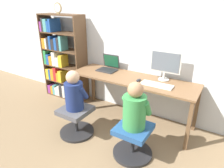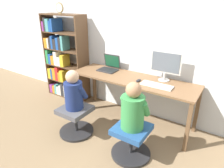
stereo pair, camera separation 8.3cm
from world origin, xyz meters
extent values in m
plane|color=#846B4C|center=(0.00, 0.00, 0.00)|extent=(14.00, 14.00, 0.00)
cube|color=silver|center=(0.00, 0.68, 1.30)|extent=(10.00, 0.05, 2.60)
cube|color=brown|center=(0.00, 0.31, 0.75)|extent=(2.05, 0.61, 0.03)
cube|color=brown|center=(-0.98, 0.04, 0.37)|extent=(0.05, 0.05, 0.74)
cube|color=brown|center=(0.98, 0.04, 0.37)|extent=(0.05, 0.05, 0.74)
cube|color=brown|center=(-0.98, 0.57, 0.37)|extent=(0.05, 0.05, 0.74)
cube|color=brown|center=(0.98, 0.57, 0.37)|extent=(0.05, 0.05, 0.74)
cylinder|color=beige|center=(0.45, 0.49, 0.78)|extent=(0.17, 0.17, 0.01)
cylinder|color=beige|center=(0.45, 0.49, 0.84)|extent=(0.04, 0.04, 0.11)
cube|color=beige|center=(0.45, 0.49, 1.06)|extent=(0.47, 0.02, 0.33)
cube|color=slate|center=(0.45, 0.48, 1.06)|extent=(0.42, 0.01, 0.29)
cube|color=#2D2D30|center=(-0.53, 0.39, 0.78)|extent=(0.32, 0.25, 0.02)
cube|color=black|center=(-0.53, 0.39, 0.79)|extent=(0.29, 0.19, 0.00)
cube|color=#2D2D30|center=(-0.53, 0.54, 0.91)|extent=(0.32, 0.05, 0.24)
cube|color=#144C2D|center=(-0.53, 0.53, 0.91)|extent=(0.29, 0.04, 0.21)
cube|color=silver|center=(0.44, 0.22, 0.78)|extent=(0.45, 0.16, 0.02)
cube|color=#BAB8AD|center=(0.44, 0.22, 0.79)|extent=(0.42, 0.13, 0.00)
ellipsoid|color=black|center=(0.14, 0.24, 0.78)|extent=(0.06, 0.12, 0.03)
cylinder|color=#262628|center=(0.41, -0.43, 0.02)|extent=(0.53, 0.53, 0.04)
cylinder|color=#262628|center=(0.41, -0.43, 0.20)|extent=(0.05, 0.05, 0.33)
cube|color=#234C84|center=(0.41, -0.43, 0.40)|extent=(0.42, 0.44, 0.07)
cylinder|color=#262628|center=(-0.53, -0.47, 0.02)|extent=(0.53, 0.53, 0.04)
cylinder|color=#262628|center=(-0.53, -0.47, 0.20)|extent=(0.05, 0.05, 0.33)
cube|color=#4C4C51|center=(-0.53, -0.47, 0.40)|extent=(0.42, 0.44, 0.07)
cylinder|color=#388C47|center=(0.41, -0.43, 0.65)|extent=(0.29, 0.29, 0.43)
sphere|color=#A87A56|center=(0.41, -0.43, 0.95)|extent=(0.19, 0.19, 0.19)
cylinder|color=#388C47|center=(0.27, -0.37, 0.71)|extent=(0.08, 0.19, 0.24)
cylinder|color=#388C47|center=(0.54, -0.37, 0.71)|extent=(0.08, 0.19, 0.24)
cylinder|color=navy|center=(-0.53, -0.47, 0.64)|extent=(0.26, 0.26, 0.41)
sphere|color=tan|center=(-0.53, -0.47, 0.92)|extent=(0.19, 0.19, 0.19)
cylinder|color=navy|center=(-0.66, -0.41, 0.69)|extent=(0.07, 0.18, 0.23)
cylinder|color=navy|center=(-0.41, -0.41, 0.69)|extent=(0.07, 0.18, 0.23)
cube|color=#513823|center=(-2.03, 0.43, 0.84)|extent=(0.02, 0.33, 1.68)
cube|color=#513823|center=(-1.12, 0.43, 0.84)|extent=(0.02, 0.33, 1.68)
cube|color=#513823|center=(-1.58, 0.43, 0.01)|extent=(0.88, 0.32, 0.02)
cube|color=#513823|center=(-1.58, 0.43, 0.34)|extent=(0.88, 0.32, 0.02)
cube|color=#513823|center=(-1.58, 0.43, 0.67)|extent=(0.88, 0.32, 0.02)
cube|color=#513823|center=(-1.58, 0.43, 1.00)|extent=(0.88, 0.32, 0.02)
cube|color=#513823|center=(-1.58, 0.43, 1.33)|extent=(0.88, 0.32, 0.02)
cube|color=#513823|center=(-1.58, 0.43, 1.67)|extent=(0.88, 0.32, 0.02)
cube|color=#8C338C|center=(-1.97, 0.37, 0.11)|extent=(0.07, 0.19, 0.18)
cube|color=orange|center=(-1.89, 0.39, 0.11)|extent=(0.06, 0.24, 0.17)
cube|color=teal|center=(-1.83, 0.41, 0.13)|extent=(0.06, 0.27, 0.21)
cube|color=silver|center=(-1.76, 0.39, 0.11)|extent=(0.07, 0.23, 0.18)
cube|color=silver|center=(-1.69, 0.40, 0.13)|extent=(0.05, 0.26, 0.22)
cube|color=#262628|center=(-1.62, 0.40, 0.16)|extent=(0.07, 0.26, 0.28)
cube|color=silver|center=(-1.54, 0.37, 0.15)|extent=(0.06, 0.20, 0.26)
cube|color=teal|center=(-1.47, 0.40, 0.15)|extent=(0.06, 0.25, 0.25)
cube|color=gold|center=(-1.97, 0.39, 0.46)|extent=(0.08, 0.23, 0.22)
cube|color=#1E4C9E|center=(-1.90, 0.39, 0.46)|extent=(0.05, 0.24, 0.22)
cube|color=orange|center=(-1.83, 0.39, 0.48)|extent=(0.09, 0.25, 0.24)
cube|color=red|center=(-1.74, 0.40, 0.49)|extent=(0.07, 0.27, 0.28)
cube|color=orange|center=(-1.68, 0.39, 0.45)|extent=(0.05, 0.23, 0.18)
cube|color=gold|center=(-1.61, 0.38, 0.47)|extent=(0.09, 0.22, 0.23)
cube|color=#2D8C47|center=(-1.97, 0.40, 0.83)|extent=(0.07, 0.26, 0.28)
cube|color=#1E4C9E|center=(-1.90, 0.40, 0.79)|extent=(0.07, 0.25, 0.21)
cube|color=orange|center=(-1.82, 0.41, 0.78)|extent=(0.08, 0.27, 0.18)
cube|color=silver|center=(-1.73, 0.40, 0.82)|extent=(0.09, 0.26, 0.27)
cube|color=silver|center=(-1.64, 0.40, 0.78)|extent=(0.08, 0.25, 0.18)
cube|color=gold|center=(-1.55, 0.37, 0.80)|extent=(0.09, 0.20, 0.23)
cube|color=orange|center=(-1.97, 0.37, 1.11)|extent=(0.08, 0.19, 0.20)
cube|color=silver|center=(-1.90, 0.36, 1.11)|extent=(0.05, 0.18, 0.20)
cube|color=#262628|center=(-1.84, 0.41, 1.13)|extent=(0.06, 0.27, 0.22)
cube|color=#1E4C9E|center=(-1.78, 0.37, 1.14)|extent=(0.05, 0.21, 0.25)
cube|color=#262628|center=(-1.71, 0.41, 1.12)|extent=(0.08, 0.28, 0.20)
cube|color=#1E4C9E|center=(-1.63, 0.40, 1.13)|extent=(0.07, 0.25, 0.23)
cube|color=#262628|center=(-1.57, 0.39, 1.14)|extent=(0.06, 0.23, 0.24)
cube|color=teal|center=(-1.50, 0.37, 1.15)|extent=(0.06, 0.19, 0.27)
cube|color=#8C338C|center=(-1.98, 0.41, 1.44)|extent=(0.05, 0.28, 0.18)
cube|color=#262628|center=(-1.93, 0.39, 1.47)|extent=(0.05, 0.24, 0.25)
cube|color=teal|center=(-1.86, 0.40, 1.46)|extent=(0.09, 0.26, 0.24)
cube|color=#1E4C9E|center=(-1.79, 0.37, 1.45)|extent=(0.05, 0.19, 0.20)
cube|color=#1E4C9E|center=(-1.73, 0.41, 1.47)|extent=(0.05, 0.27, 0.24)
cube|color=olive|center=(-1.51, 0.33, 1.69)|extent=(0.06, 0.03, 0.02)
cylinder|color=olive|center=(-1.51, 0.33, 1.78)|extent=(0.17, 0.02, 0.17)
cylinder|color=silver|center=(-1.51, 0.31, 1.78)|extent=(0.15, 0.00, 0.15)
camera|label=1|loc=(1.29, -2.37, 1.90)|focal=32.00mm
camera|label=2|loc=(1.36, -2.32, 1.90)|focal=32.00mm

